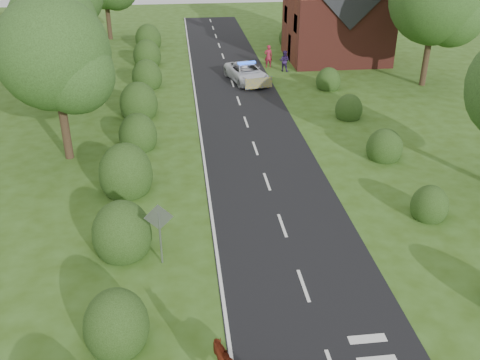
{
  "coord_description": "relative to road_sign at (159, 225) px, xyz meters",
  "views": [
    {
      "loc": [
        -4.01,
        -14.72,
        12.12
      ],
      "look_at": [
        -1.57,
        5.88,
        1.3
      ],
      "focal_mm": 40.0,
      "sensor_mm": 36.0,
      "label": 1
    }
  ],
  "objects": [
    {
      "name": "tree_left_a",
      "position": [
        -4.75,
        9.86,
        3.69
      ],
      "size": [
        5.74,
        5.6,
        8.38
      ],
      "color": "#332316",
      "rests_on": "ground"
    },
    {
      "name": "tree_right_b",
      "position": [
        19.29,
        19.84,
        4.28
      ],
      "size": [
        6.56,
        6.4,
        9.4
      ],
      "color": "#332316",
      "rests_on": "ground"
    },
    {
      "name": "hedgerow_right",
      "position": [
        11.6,
        9.21,
        -1.1
      ],
      "size": [
        2.1,
        45.78,
        2.1
      ],
      "color": "#1A320E",
      "rests_on": "ground"
    },
    {
      "name": "road_markings",
      "position": [
        3.4,
        10.93,
        -1.63
      ],
      "size": [
        4.96,
        70.0,
        0.01
      ],
      "color": "white",
      "rests_on": "road"
    },
    {
      "name": "pedestrian_purple",
      "position": [
        9.47,
        24.81,
        -0.82
      ],
      "size": [
        1.0,
        0.93,
        1.66
      ],
      "primitive_type": "imported",
      "rotation": [
        0.0,
        0.0,
        2.66
      ],
      "color": "#311D50",
      "rests_on": "ground"
    },
    {
      "name": "house",
      "position": [
        14.49,
        28.0,
        2.13
      ],
      "size": [
        8.0,
        7.4,
        9.17
      ],
      "color": "brown",
      "rests_on": "ground"
    },
    {
      "name": "tree_left_b",
      "position": [
        -6.25,
        17.86,
        3.39
      ],
      "size": [
        5.74,
        5.6,
        8.07
      ],
      "color": "#332316",
      "rests_on": "ground"
    },
    {
      "name": "pedestrian_red",
      "position": [
        8.4,
        26.13,
        -0.75
      ],
      "size": [
        0.7,
        0.49,
        1.82
      ],
      "primitive_type": "imported",
      "rotation": [
        0.0,
        0.0,
        3.23
      ],
      "color": "maroon",
      "rests_on": "ground"
    },
    {
      "name": "road_sign",
      "position": [
        0.0,
        0.0,
        0.0
      ],
      "size": [
        1.06,
        0.08,
        2.53
      ],
      "color": "gray",
      "rests_on": "ground"
    },
    {
      "name": "ground",
      "position": [
        5.0,
        -2.0,
        -1.65
      ],
      "size": [
        120.0,
        120.0,
        0.0
      ],
      "primitive_type": "plane",
      "color": "#345214"
    },
    {
      "name": "hedgerow_left",
      "position": [
        -1.51,
        9.69,
        -0.91
      ],
      "size": [
        2.75,
        50.41,
        3.0
      ],
      "color": "#1A320E",
      "rests_on": "ground"
    },
    {
      "name": "road",
      "position": [
        5.0,
        13.0,
        -1.64
      ],
      "size": [
        6.0,
        70.0,
        0.02
      ],
      "primitive_type": "cube",
      "color": "black",
      "rests_on": "ground"
    },
    {
      "name": "police_van",
      "position": [
        6.12,
        22.33,
        -0.96
      ],
      "size": [
        3.32,
        5.36,
        1.52
      ],
      "rotation": [
        0.0,
        0.0,
        0.22
      ],
      "color": "white",
      "rests_on": "ground"
    }
  ]
}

